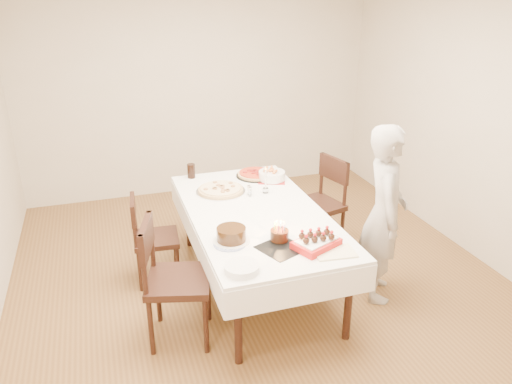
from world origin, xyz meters
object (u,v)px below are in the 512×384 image
object	(u,v)px
taper_candle	(266,180)
chair_right_savory	(316,206)
person	(384,214)
pizza_white	(221,190)
chair_left_savory	(156,239)
cola_glass	(191,171)
pizza_pepperoni	(256,174)
birthday_cake	(279,231)
strawberry_box	(316,242)
chair_left_dessert	(179,281)
layer_cake	(231,235)
pasta_bowl	(272,175)
dining_table	(256,249)

from	to	relation	value
taper_candle	chair_right_savory	bearing A→B (deg)	9.35
person	pizza_white	bearing A→B (deg)	74.49
chair_left_savory	person	size ratio (longest dim) A/B	0.54
person	taper_candle	bearing A→B (deg)	67.46
cola_glass	pizza_pepperoni	bearing A→B (deg)	-13.91
pizza_white	taper_candle	distance (m)	0.44
taper_candle	chair_left_savory	bearing A→B (deg)	179.60
birthday_cake	strawberry_box	size ratio (longest dim) A/B	0.43
chair_left_dessert	cola_glass	world-z (taller)	chair_left_dessert
layer_cake	birthday_cake	distance (m)	0.37
chair_left_dessert	layer_cake	size ratio (longest dim) A/B	3.51
chair_left_savory	birthday_cake	size ratio (longest dim) A/B	5.83
pizza_pepperoni	cola_glass	bearing A→B (deg)	166.09
taper_candle	cola_glass	bearing A→B (deg)	134.35
layer_cake	pizza_pepperoni	bearing A→B (deg)	64.45
chair_left_savory	pasta_bowl	distance (m)	1.31
layer_cake	chair_left_dessert	bearing A→B (deg)	-173.09
pizza_white	strawberry_box	bearing A→B (deg)	-71.77
person	cola_glass	bearing A→B (deg)	67.95
pizza_white	pasta_bowl	distance (m)	0.58
person	pasta_bowl	bearing A→B (deg)	52.97
chair_left_savory	pizza_white	distance (m)	0.76
taper_candle	layer_cake	bearing A→B (deg)	-124.22
chair_left_savory	person	world-z (taller)	person
chair_right_savory	strawberry_box	world-z (taller)	chair_right_savory
layer_cake	pizza_white	bearing A→B (deg)	80.46
chair_left_savory	birthday_cake	xyz separation A→B (m)	(0.85, -0.95, 0.41)
person	taper_candle	xyz separation A→B (m)	(-0.78, 0.83, 0.10)
chair_right_savory	taper_candle	xyz separation A→B (m)	(-0.59, -0.10, 0.39)
pizza_white	layer_cake	distance (m)	1.00
chair_left_dessert	pizza_pepperoni	size ratio (longest dim) A/B	2.52
chair_right_savory	pasta_bowl	bearing A→B (deg)	140.79
chair_right_savory	layer_cake	distance (m)	1.51
chair_left_savory	pizza_pepperoni	distance (m)	1.24
chair_right_savory	pizza_white	world-z (taller)	chair_right_savory
person	strawberry_box	xyz separation A→B (m)	(-0.76, -0.29, 0.01)
chair_left_savory	pasta_bowl	world-z (taller)	chair_left_savory
chair_right_savory	strawberry_box	xyz separation A→B (m)	(-0.57, -1.22, 0.30)
dining_table	layer_cake	distance (m)	0.72
pizza_pepperoni	layer_cake	world-z (taller)	layer_cake
layer_cake	strawberry_box	distance (m)	0.65
chair_left_dessert	person	xyz separation A→B (m)	(1.78, 0.05, 0.28)
pizza_pepperoni	person	bearing A→B (deg)	-60.15
chair_right_savory	taper_candle	bearing A→B (deg)	174.77
chair_left_dessert	pasta_bowl	world-z (taller)	chair_left_dessert
pasta_bowl	strawberry_box	bearing A→B (deg)	-95.98
chair_left_savory	layer_cake	distance (m)	1.04
chair_right_savory	cola_glass	distance (m)	1.33
pizza_white	birthday_cake	bearing A→B (deg)	-80.18
dining_table	pizza_white	distance (m)	0.69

